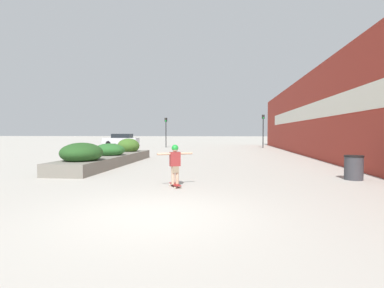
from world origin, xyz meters
TOP-DOWN VIEW (x-y plane):
  - ground_plane at (0.00, 0.00)m, footprint 300.00×300.00m
  - building_wall_right at (7.53, 16.85)m, footprint 0.67×39.83m
  - planter_box at (-4.67, 9.00)m, footprint 1.80×9.64m
  - skateboard at (-0.13, 3.19)m, footprint 0.51×0.71m
  - skateboarder at (-0.13, 3.19)m, footprint 1.05×0.62m
  - trash_bin at (6.04, 5.33)m, footprint 0.66×0.66m
  - car_leftmost at (15.26, 34.58)m, footprint 3.81×1.95m
  - car_center_left at (-12.29, 32.15)m, footprint 4.53×1.90m
  - traffic_light_left at (-5.54, 28.47)m, footprint 0.28×0.30m
  - traffic_light_right at (5.65, 28.66)m, footprint 0.28×0.30m

SIDE VIEW (x-z plane):
  - ground_plane at x=0.00m, z-range 0.00..0.00m
  - skateboard at x=-0.13m, z-range 0.02..0.11m
  - trash_bin at x=6.04m, z-range 0.00..0.89m
  - planter_box at x=-4.67m, z-range -0.17..1.17m
  - car_leftmost at x=15.26m, z-range 0.04..1.53m
  - car_center_left at x=-12.29m, z-range 0.04..1.62m
  - skateboarder at x=-0.13m, z-range 0.22..1.46m
  - traffic_light_left at x=-5.54m, z-range 0.63..4.10m
  - traffic_light_right at x=5.65m, z-range 0.66..4.42m
  - building_wall_right at x=7.53m, z-range 0.00..5.97m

